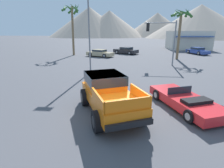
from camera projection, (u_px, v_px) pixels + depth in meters
ground_plane at (114, 116)px, 8.50m from camera, size 320.00×320.00×0.00m
orange_pickup_truck at (108, 91)px, 8.75m from camera, size 3.74×5.23×1.84m
red_convertible_car at (185, 101)px, 9.23m from camera, size 3.29×4.90×1.03m
parked_car_blue at (198, 51)px, 31.40m from camera, size 3.15×4.68×1.20m
parked_car_dark at (126, 50)px, 31.81m from camera, size 4.72×3.85×1.21m
parked_car_tan at (100, 53)px, 28.34m from camera, size 4.74×3.42×1.13m
traffic_light_main at (162, 34)px, 20.31m from camera, size 3.67×0.38×5.13m
street_lamp_post at (89, 26)px, 16.17m from camera, size 0.90×0.24×7.26m
palm_tree_tall at (181, 21)px, 24.28m from camera, size 2.85×3.01×6.97m
palm_tree_short at (72, 17)px, 28.64m from camera, size 2.97×2.83×8.29m
storefront_building at (188, 40)px, 40.28m from camera, size 8.47×8.38×4.02m
distant_mountain_range at (138, 23)px, 119.93m from camera, size 132.38×80.98×20.77m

